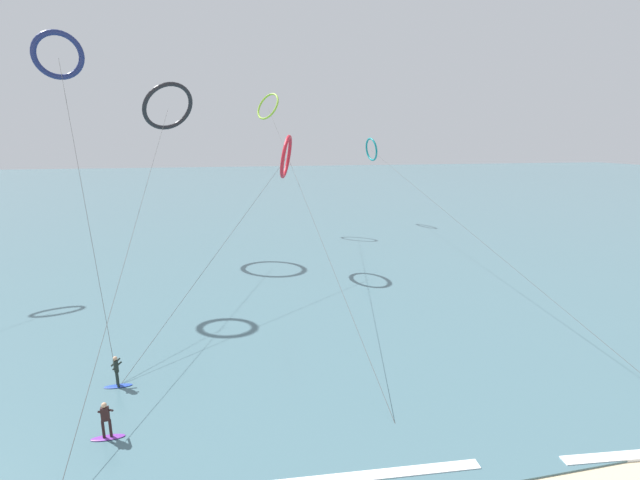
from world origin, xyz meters
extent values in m
cube|color=#476B75|center=(0.00, 104.42, 0.04)|extent=(400.00, 200.00, 0.08)
ellipsoid|color=#2647B7|center=(-11.77, 14.50, 0.11)|extent=(1.40, 0.40, 0.06)
cylinder|color=#1E2823|center=(-11.72, 14.37, 0.54)|extent=(0.12, 0.12, 0.80)
cylinder|color=#1E2823|center=(-11.82, 14.63, 0.54)|extent=(0.12, 0.12, 0.80)
cube|color=#1E2823|center=(-11.77, 14.50, 1.25)|extent=(0.31, 0.37, 0.62)
sphere|color=tan|center=(-11.77, 14.50, 1.67)|extent=(0.22, 0.22, 0.22)
cylinder|color=#1E2823|center=(-11.69, 14.41, 1.30)|extent=(0.50, 0.27, 0.39)
cylinder|color=#1E2823|center=(-11.85, 14.82, 1.30)|extent=(0.50, 0.27, 0.39)
ellipsoid|color=purple|center=(-11.29, 10.27, 0.11)|extent=(1.40, 0.40, 0.06)
cylinder|color=black|center=(-11.43, 10.26, 0.54)|extent=(0.12, 0.12, 0.80)
cylinder|color=black|center=(-11.15, 10.29, 0.54)|extent=(0.12, 0.12, 0.80)
cube|color=black|center=(-11.29, 10.27, 1.25)|extent=(0.33, 0.22, 0.62)
sphere|color=tan|center=(-11.29, 10.27, 1.67)|extent=(0.22, 0.22, 0.22)
cylinder|color=black|center=(-11.50, 10.38, 1.30)|extent=(0.13, 0.51, 0.39)
cylinder|color=black|center=(-11.07, 10.41, 1.30)|extent=(0.13, 0.51, 0.39)
torus|color=#8CC62D|center=(0.30, 53.93, 16.90)|extent=(3.80, 4.32, 3.61)
cylinder|color=#3F3F3F|center=(0.71, 31.16, 8.39)|extent=(0.84, 45.56, 16.80)
torus|color=teal|center=(16.07, 56.81, 11.09)|extent=(1.32, 3.60, 3.51)
cylinder|color=#3F3F3F|center=(15.49, 31.55, 5.48)|extent=(1.18, 50.51, 10.97)
torus|color=navy|center=(-17.63, 30.80, 18.72)|extent=(3.98, 3.07, 3.51)
cylinder|color=#3F3F3F|center=(-14.70, 22.65, 9.26)|extent=(5.89, 16.33, 18.53)
torus|color=black|center=(-11.29, 42.51, 15.93)|extent=(6.48, 5.92, 4.84)
cylinder|color=#3F3F3F|center=(-11.67, 24.00, 7.86)|extent=(0.78, 37.03, 15.73)
torus|color=red|center=(-0.05, 34.42, 10.96)|extent=(2.18, 4.28, 4.14)
cylinder|color=#3F3F3F|center=(-5.91, 24.46, 5.39)|extent=(11.75, 19.94, 10.80)
cube|color=white|center=(-1.53, 5.88, 0.06)|extent=(9.82, 1.22, 0.12)
camera|label=1|loc=(-5.88, -7.69, 12.56)|focal=24.64mm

